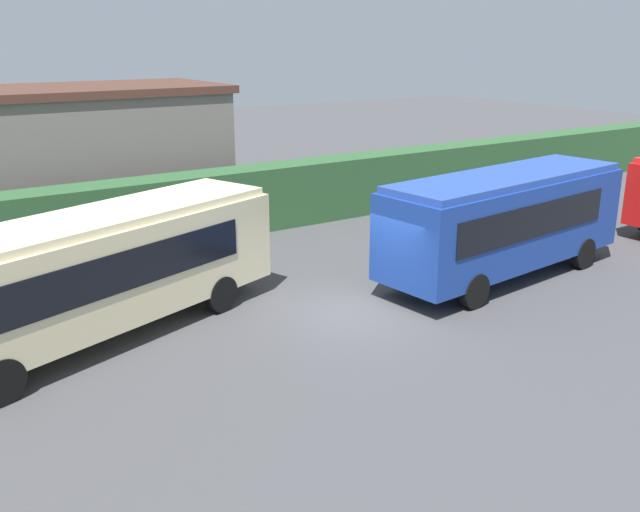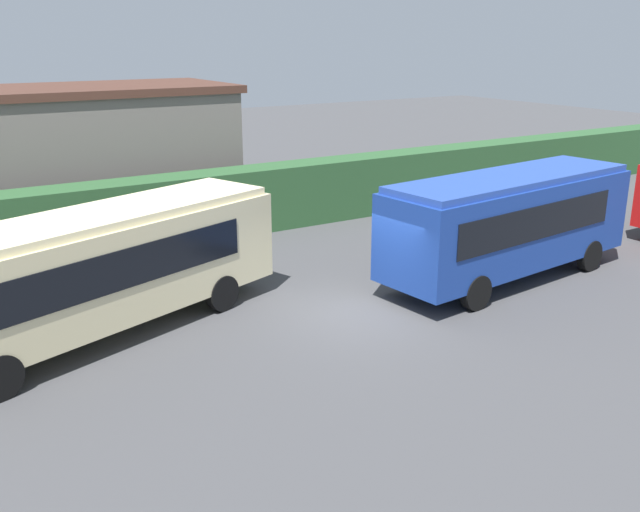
{
  "view_description": "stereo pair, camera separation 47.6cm",
  "coord_description": "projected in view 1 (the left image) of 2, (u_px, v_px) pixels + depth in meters",
  "views": [
    {
      "loc": [
        -10.62,
        -14.2,
        7.18
      ],
      "look_at": [
        -1.1,
        0.18,
        1.75
      ],
      "focal_mm": 39.39,
      "sensor_mm": 36.0,
      "label": 1
    },
    {
      "loc": [
        -10.22,
        -14.46,
        7.18
      ],
      "look_at": [
        -1.1,
        0.18,
        1.75
      ],
      "focal_mm": 39.39,
      "sensor_mm": 36.0,
      "label": 2
    }
  ],
  "objects": [
    {
      "name": "ground_plane",
      "position": [
        358.0,
        312.0,
        19.04
      ],
      "size": [
        105.15,
        105.15,
        0.0
      ],
      "primitive_type": "plane",
      "color": "#424244"
    },
    {
      "name": "bus_cream",
      "position": [
        93.0,
        270.0,
        16.83
      ],
      "size": [
        10.39,
        5.71,
        3.13
      ],
      "rotation": [
        0.0,
        0.0,
        0.34
      ],
      "color": "beige",
      "rests_on": "ground_plane"
    },
    {
      "name": "bus_blue",
      "position": [
        505.0,
        219.0,
        21.32
      ],
      "size": [
        9.13,
        3.43,
        3.25
      ],
      "rotation": [
        0.0,
        0.0,
        0.1
      ],
      "color": "navy",
      "rests_on": "ground_plane"
    },
    {
      "name": "hedge_row",
      "position": [
        211.0,
        204.0,
        25.99
      ],
      "size": [
        64.57,
        1.55,
        2.4
      ],
      "primitive_type": "cube",
      "color": "#2B542D",
      "rests_on": "ground_plane"
    },
    {
      "name": "depot_building",
      "position": [
        75.0,
        156.0,
        27.49
      ],
      "size": [
        11.52,
        6.05,
        5.33
      ],
      "color": "slate",
      "rests_on": "ground_plane"
    }
  ]
}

